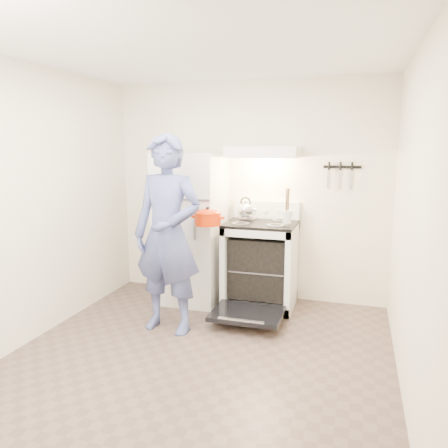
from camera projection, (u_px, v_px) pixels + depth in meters
The scene contains 15 objects.
floor at pixel (195, 363), 3.62m from camera, with size 3.60×3.60×0.00m, color brown.
back_wall at pixel (248, 191), 5.09m from camera, with size 3.20×0.02×2.50m, color beige.
refrigerator at pixel (191, 228), 5.00m from camera, with size 0.70×0.70×1.70m, color silver.
stove_body at pixel (260, 266), 4.86m from camera, with size 0.76×0.65×0.92m, color silver.
cooktop at pixel (261, 224), 4.77m from camera, with size 0.76×0.65×0.03m, color black.
backsplash at pixel (267, 210), 5.02m from camera, with size 0.76×0.07×0.20m, color silver.
oven_door at pixel (247, 314), 4.36m from camera, with size 0.70×0.54×0.04m, color black.
oven_rack at pixel (260, 267), 4.86m from camera, with size 0.60×0.52×0.01m, color slate.
range_hood at pixel (264, 152), 4.70m from camera, with size 0.76×0.50×0.12m, color silver.
knife_strip at pixel (342, 167), 4.72m from camera, with size 0.40×0.02×0.03m, color black.
pizza_stone at pixel (255, 267), 4.82m from camera, with size 0.30×0.30×0.02m, color #8E6A4F.
tea_kettle at pixel (245, 209), 4.86m from camera, with size 0.22×0.18×0.26m, color #B4B4B9, non-canonical shape.
utensil_jar at pixel (287, 217), 4.55m from camera, with size 0.09×0.09×0.13m, color silver.
person at pixel (168, 235), 4.13m from camera, with size 0.69×0.45×1.89m, color navy.
dutch_oven at pixel (208, 219), 4.40m from camera, with size 0.34×0.27×0.22m, color red, non-canonical shape.
Camera 1 is at (1.21, -3.13, 1.79)m, focal length 35.00 mm.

